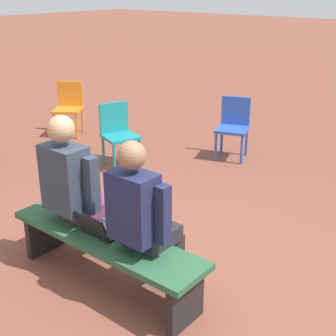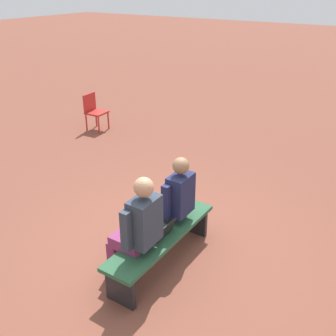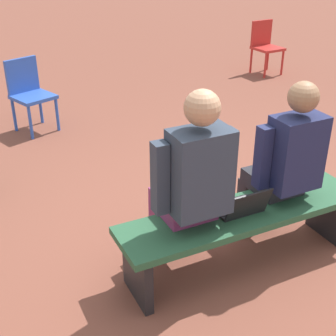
% 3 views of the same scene
% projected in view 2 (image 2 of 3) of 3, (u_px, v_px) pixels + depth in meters
% --- Properties ---
extents(ground_plane, '(60.00, 60.00, 0.00)m').
position_uv_depth(ground_plane, '(159.00, 244.00, 5.26)').
color(ground_plane, brown).
extents(bench, '(1.80, 0.44, 0.45)m').
position_uv_depth(bench, '(162.00, 240.00, 4.76)').
color(bench, '#285638').
rests_on(bench, ground).
extents(person_student, '(0.53, 0.67, 1.32)m').
position_uv_depth(person_student, '(173.00, 201.00, 4.91)').
color(person_student, '#232328').
rests_on(person_student, ground).
extents(person_adult, '(0.56, 0.71, 1.37)m').
position_uv_depth(person_adult, '(137.00, 227.00, 4.34)').
color(person_adult, '#7F2D5B').
rests_on(person_adult, ground).
extents(laptop, '(0.32, 0.29, 0.21)m').
position_uv_depth(laptop, '(161.00, 232.00, 4.66)').
color(laptop, black).
rests_on(laptop, bench).
extents(plastic_chair_far_left, '(0.45, 0.45, 0.84)m').
position_uv_depth(plastic_chair_far_left, '(94.00, 109.00, 9.10)').
color(plastic_chair_far_left, red).
rests_on(plastic_chair_far_left, ground).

